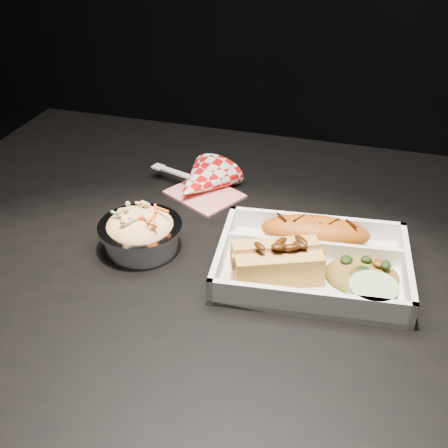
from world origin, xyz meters
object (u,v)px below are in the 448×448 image
at_px(hotdog, 277,260).
at_px(foil_coleslaw_cup, 140,231).
at_px(food_tray, 312,266).
at_px(dining_table, 269,303).
at_px(fried_pastry, 315,232).
at_px(napkin_fork, 201,183).

height_order(hotdog, foil_coleslaw_cup, same).
bearing_deg(food_tray, foil_coleslaw_cup, 177.17).
bearing_deg(hotdog, dining_table, 84.86).
height_order(food_tray, foil_coleslaw_cup, foil_coleslaw_cup).
distance_m(dining_table, food_tray, 0.12).
xyz_separation_m(fried_pastry, napkin_fork, (-0.21, 0.11, -0.01)).
bearing_deg(food_tray, napkin_fork, 136.03).
height_order(fried_pastry, hotdog, hotdog).
distance_m(dining_table, foil_coleslaw_cup, 0.22).
bearing_deg(napkin_fork, food_tray, -20.84).
height_order(dining_table, food_tray, food_tray).
distance_m(dining_table, fried_pastry, 0.13).
height_order(dining_table, foil_coleslaw_cup, foil_coleslaw_cup).
xyz_separation_m(food_tray, napkin_fork, (-0.21, 0.16, 0.01)).
xyz_separation_m(dining_table, fried_pastry, (0.05, 0.03, 0.12)).
bearing_deg(food_tray, hotdog, -149.23).
bearing_deg(foil_coleslaw_cup, napkin_fork, 80.96).
distance_m(hotdog, foil_coleslaw_cup, 0.20).
bearing_deg(dining_table, napkin_fork, 137.53).
bearing_deg(dining_table, foil_coleslaw_cup, -167.80).
xyz_separation_m(fried_pastry, hotdog, (-0.04, -0.09, 0.00)).
bearing_deg(hotdog, food_tray, 14.07).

